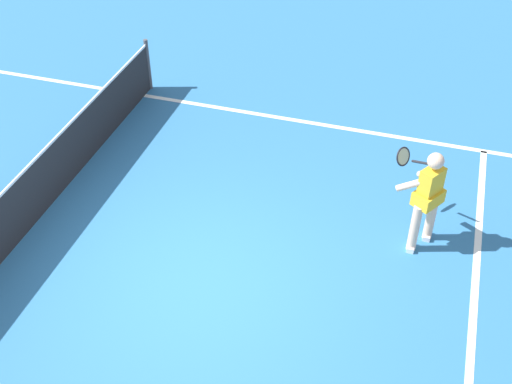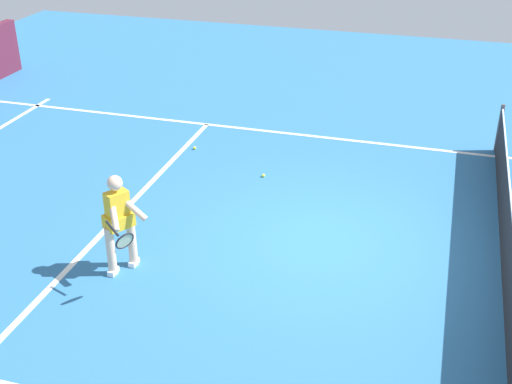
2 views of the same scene
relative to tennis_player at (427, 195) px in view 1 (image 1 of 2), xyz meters
name	(u,v)px [view 1 (image 1 of 2)]	position (x,y,z in m)	size (l,w,h in m)	color
ground_plane	(200,282)	(-1.64, 2.68, -0.85)	(26.97, 26.97, 0.00)	teal
service_line_marking	(471,344)	(-1.64, -0.83, -0.84)	(8.43, 0.10, 0.01)	white
sideline_right_marking	(283,118)	(2.58, 2.68, -0.84)	(0.10, 18.75, 0.01)	white
court_net	(12,215)	(-1.64, 5.41, -0.38)	(9.11, 0.08, 1.01)	#4C4C51
tennis_player	(427,195)	(0.00, 0.00, 0.00)	(1.07, 0.78, 1.55)	beige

